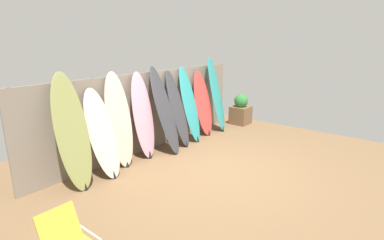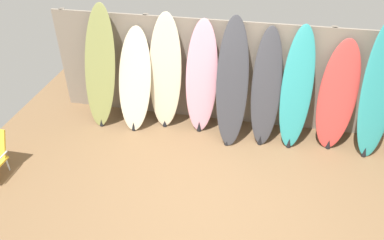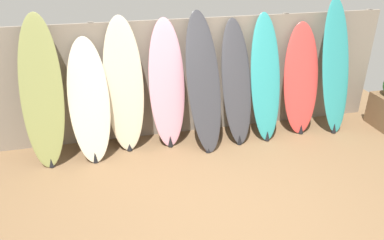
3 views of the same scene
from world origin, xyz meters
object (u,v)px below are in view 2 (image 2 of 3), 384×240
Objects in this scene: surfboard_olive_0 at (100,68)px; surfboard_charcoal_5 at (266,88)px; surfboard_charcoal_4 at (232,84)px; surfboard_cream_1 at (135,81)px; surfboard_cream_2 at (165,73)px; surfboard_pink_3 at (201,79)px; surfboard_teal_6 at (297,89)px; surfboard_teal_8 at (378,92)px; surfboard_red_7 at (337,96)px.

surfboard_olive_0 is 2.72m from surfboard_charcoal_5.
surfboard_olive_0 is 2.19m from surfboard_charcoal_4.
surfboard_cream_2 reaches higher than surfboard_cream_1.
surfboard_pink_3 is 1.03m from surfboard_charcoal_5.
surfboard_olive_0 is 1.07× the size of surfboard_teal_6.
surfboard_charcoal_4 is at bearing -2.30° from surfboard_cream_1.
surfboard_charcoal_4 is at bearing -9.27° from surfboard_cream_2.
surfboard_cream_2 is 0.93× the size of surfboard_teal_8.
surfboard_teal_6 is (2.59, 0.02, 0.11)m from surfboard_cream_1.
surfboard_charcoal_4 is 2.13m from surfboard_teal_8.
surfboard_charcoal_5 is at bearing -3.56° from surfboard_cream_2.
surfboard_red_7 reaches higher than surfboard_cream_1.
surfboard_cream_1 is 0.81× the size of surfboard_teal_8.
surfboard_red_7 is at bearing 4.57° from surfboard_charcoal_4.
surfboard_cream_1 is at bearing -179.58° from surfboard_charcoal_5.
surfboard_charcoal_4 reaches higher than surfboard_cream_2.
surfboard_red_7 is at bearing 1.13° from surfboard_cream_1.
surfboard_teal_6 is at bearing -2.79° from surfboard_cream_2.
surfboard_red_7 is (1.08, 0.05, -0.05)m from surfboard_charcoal_5.
surfboard_cream_2 is at bearing 13.46° from surfboard_cream_1.
surfboard_charcoal_4 is at bearing -175.43° from surfboard_red_7.
surfboard_olive_0 is at bearing -179.63° from surfboard_charcoal_5.
surfboard_teal_6 is 1.15m from surfboard_teal_8.
surfboard_cream_2 is at bearing 176.44° from surfboard_charcoal_5.
surfboard_olive_0 is 3.17m from surfboard_teal_6.
surfboard_teal_8 is at bearing 1.46° from surfboard_charcoal_4.
surfboard_cream_2 is at bearing 177.21° from surfboard_teal_6.
surfboard_pink_3 is at bearing 3.02° from surfboard_olive_0.
surfboard_olive_0 is 1.03× the size of surfboard_charcoal_4.
surfboard_charcoal_4 is 1.04× the size of surfboard_teal_6.
surfboard_teal_6 is at bearing -2.75° from surfboard_pink_3.
surfboard_charcoal_4 is 1.08× the size of surfboard_charcoal_5.
surfboard_cream_2 is at bearing 177.13° from surfboard_pink_3.
surfboard_charcoal_4 reaches higher than surfboard_red_7.
surfboard_red_7 is at bearing 172.03° from surfboard_teal_8.
surfboard_teal_6 is at bearing -0.01° from surfboard_charcoal_5.
surfboard_teal_6 is (3.17, 0.02, -0.07)m from surfboard_olive_0.
surfboard_cream_2 is at bearing 6.33° from surfboard_olive_0.
surfboard_charcoal_4 is at bearing -178.54° from surfboard_teal_8.
surfboard_teal_6 reaches higher than surfboard_cream_1.
surfboard_olive_0 reaches higher than surfboard_charcoal_5.
surfboard_charcoal_5 is at bearing 0.37° from surfboard_olive_0.
surfboard_teal_8 reaches higher than surfboard_olive_0.
surfboard_teal_8 reaches higher than surfboard_teal_6.
surfboard_cream_1 is at bearing -178.87° from surfboard_red_7.
surfboard_charcoal_4 is (2.19, -0.06, -0.03)m from surfboard_olive_0.
surfboard_cream_2 is 0.61m from surfboard_pink_3.
surfboard_pink_3 is 1.09× the size of surfboard_red_7.
surfboard_teal_6 is at bearing 0.34° from surfboard_cream_1.
surfboard_olive_0 reaches higher than surfboard_teal_6.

